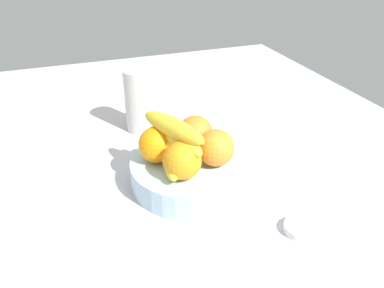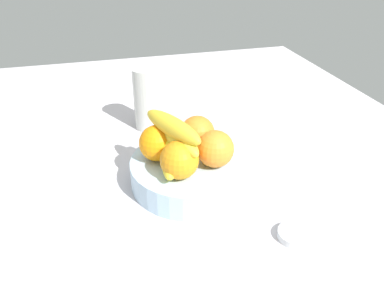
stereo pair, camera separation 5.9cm
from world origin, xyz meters
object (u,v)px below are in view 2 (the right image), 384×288
object	(u,v)px
banana_bunch	(173,141)
orange_front_left	(215,149)
orange_front_right	(197,133)
thermos_tumbler	(147,99)
fruit_bowl	(192,171)
orange_back_left	(179,160)
jar_lid	(295,235)
orange_center	(157,143)

from	to	relation	value
banana_bunch	orange_front_left	bearing A→B (deg)	-110.43
orange_front_right	thermos_tumbler	bearing A→B (deg)	16.98
fruit_bowl	orange_back_left	distance (cm)	9.19
banana_bunch	thermos_tumbler	xyz separation A→B (cm)	(28.11, 0.91, -2.47)
orange_front_left	banana_bunch	bearing A→B (deg)	69.57
orange_front_right	banana_bunch	xyz separation A→B (cm)	(-4.40, 6.33, 1.46)
orange_front_right	banana_bunch	bearing A→B (deg)	124.79
fruit_bowl	jar_lid	distance (cm)	25.29
fruit_bowl	jar_lid	bearing A→B (deg)	-147.86
orange_front_left	orange_back_left	world-z (taller)	same
orange_center	orange_back_left	xyz separation A→B (cm)	(-7.54, -2.93, 0.00)
orange_front_left	orange_center	distance (cm)	12.20
thermos_tumbler	fruit_bowl	bearing A→B (deg)	-170.31
orange_center	jar_lid	distance (cm)	32.46
orange_back_left	banana_bunch	distance (cm)	5.36
fruit_bowl	jar_lid	world-z (taller)	fruit_bowl
fruit_bowl	orange_front_left	distance (cm)	8.33
orange_front_right	jar_lid	world-z (taller)	orange_front_right
jar_lid	orange_front_left	bearing A→B (deg)	26.66
orange_back_left	banana_bunch	bearing A→B (deg)	0.40
orange_back_left	banana_bunch	world-z (taller)	banana_bunch
orange_back_left	thermos_tumbler	bearing A→B (deg)	1.62
jar_lid	orange_center	bearing A→B (deg)	40.29
jar_lid	orange_back_left	bearing A→B (deg)	46.67
orange_front_left	orange_back_left	distance (cm)	8.30
orange_front_right	orange_back_left	size ratio (longest dim) A/B	1.00
orange_front_left	orange_back_left	size ratio (longest dim) A/B	1.00
orange_center	jar_lid	size ratio (longest dim) A/B	1.24
orange_front_left	jar_lid	world-z (taller)	orange_front_left
thermos_tumbler	jar_lid	size ratio (longest dim) A/B	2.73
orange_front_right	banana_bunch	world-z (taller)	banana_bunch
orange_front_right	orange_back_left	bearing A→B (deg)	146.62
thermos_tumbler	banana_bunch	bearing A→B (deg)	-178.15
jar_lid	banana_bunch	bearing A→B (deg)	38.90
orange_front_left	orange_center	size ratio (longest dim) A/B	1.00
orange_back_left	orange_front_left	bearing A→B (deg)	-74.92
fruit_bowl	orange_back_left	bearing A→B (deg)	142.40
orange_front_left	fruit_bowl	bearing A→B (deg)	55.20
orange_front_right	jar_lid	bearing A→B (deg)	-156.98
banana_bunch	orange_front_right	bearing A→B (deg)	-55.21
orange_center	banana_bunch	size ratio (longest dim) A/B	0.42
orange_front_left	orange_front_right	world-z (taller)	same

